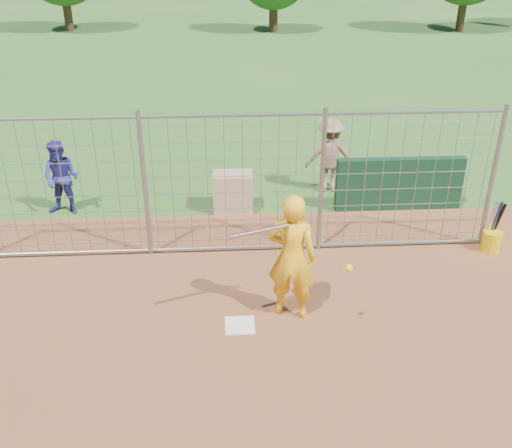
{
  "coord_description": "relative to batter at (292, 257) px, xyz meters",
  "views": [
    {
      "loc": [
        -0.18,
        -6.92,
        5.08
      ],
      "look_at": [
        0.3,
        0.8,
        1.15
      ],
      "focal_mm": 40.0,
      "sensor_mm": 36.0,
      "label": 1
    }
  ],
  "objects": [
    {
      "name": "bystander_a",
      "position": [
        -4.16,
        3.74,
        -0.21
      ],
      "size": [
        0.84,
        0.71,
        1.53
      ],
      "primitive_type": "imported",
      "rotation": [
        0.0,
        0.0,
        -0.19
      ],
      "color": "navy",
      "rests_on": "ground"
    },
    {
      "name": "ground",
      "position": [
        -0.77,
        -0.07,
        -0.97
      ],
      "size": [
        100.0,
        100.0,
        0.0
      ],
      "primitive_type": "plane",
      "color": "#2D591E",
      "rests_on": "ground"
    },
    {
      "name": "equipment_bin",
      "position": [
        -0.75,
        3.69,
        -0.57
      ],
      "size": [
        0.81,
        0.57,
        0.8
      ],
      "primitive_type": "cube",
      "rotation": [
        0.0,
        0.0,
        -0.03
      ],
      "color": "tan",
      "rests_on": "ground"
    },
    {
      "name": "bucket_with_bats",
      "position": [
        3.82,
        1.69,
        -0.73
      ],
      "size": [
        0.34,
        0.39,
        0.97
      ],
      "color": "#EBB80C",
      "rests_on": "ground"
    },
    {
      "name": "bystander_c",
      "position": [
        1.38,
        4.58,
        -0.16
      ],
      "size": [
        1.07,
        0.63,
        1.63
      ],
      "primitive_type": "imported",
      "rotation": [
        0.0,
        0.0,
        3.12
      ],
      "color": "#936550",
      "rests_on": "ground"
    },
    {
      "name": "batter",
      "position": [
        0.0,
        0.0,
        0.0
      ],
      "size": [
        0.82,
        0.66,
        1.95
      ],
      "primitive_type": "imported",
      "rotation": [
        0.0,
        0.0,
        2.84
      ],
      "color": "yellow",
      "rests_on": "ground"
    },
    {
      "name": "backstop_fence",
      "position": [
        -0.77,
        1.93,
        0.29
      ],
      "size": [
        9.08,
        0.08,
        2.6
      ],
      "color": "gray",
      "rests_on": "ground"
    },
    {
      "name": "equipment_in_play",
      "position": [
        -0.2,
        -0.33,
        0.47
      ],
      "size": [
        1.67,
        0.46,
        0.56
      ],
      "color": "silver",
      "rests_on": "ground"
    },
    {
      "name": "home_plate",
      "position": [
        -0.77,
        -0.27,
        -0.96
      ],
      "size": [
        0.43,
        0.43,
        0.02
      ],
      "primitive_type": "cube",
      "color": "silver",
      "rests_on": "ground"
    },
    {
      "name": "dugout_wall",
      "position": [
        2.63,
        3.53,
        -0.42
      ],
      "size": [
        2.6,
        0.2,
        1.1
      ],
      "primitive_type": "cube",
      "color": "#11381E",
      "rests_on": "ground"
    }
  ]
}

